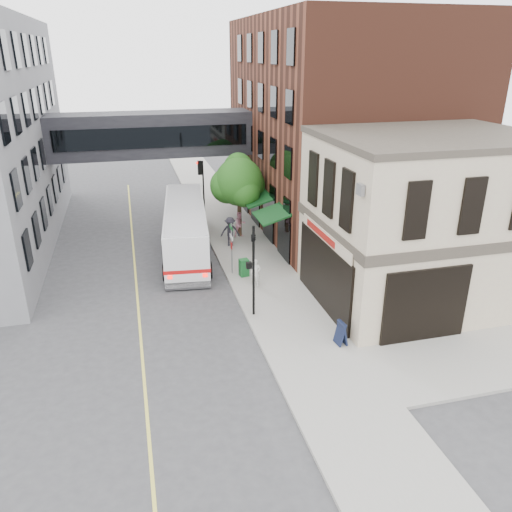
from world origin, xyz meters
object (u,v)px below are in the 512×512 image
pedestrian_b (240,224)px  sandwich_board (341,333)px  bus (186,227)px  pedestrian_a (256,273)px  pedestrian_c (230,231)px  newspaper_box (244,268)px

pedestrian_b → sandwich_board: (1.22, -14.36, -0.34)m
bus → sandwich_board: (5.10, -12.69, -1.02)m
pedestrian_b → sandwich_board: bearing=-100.6°
bus → pedestrian_b: size_ratio=6.62×
pedestrian_a → pedestrian_c: (-0.09, 6.28, 0.21)m
pedestrian_a → pedestrian_c: size_ratio=0.78×
pedestrian_c → newspaper_box: (-0.22, -4.85, -0.47)m
bus → pedestrian_b: (3.87, 1.67, -0.68)m
bus → pedestrian_b: bus is taller
newspaper_box → pedestrian_c: bearing=78.9°
bus → pedestrian_c: (2.88, 0.13, -0.58)m
pedestrian_b → newspaper_box: pedestrian_b is taller
newspaper_box → sandwich_board: 8.33m
pedestrian_b → newspaper_box: 6.52m
pedestrian_a → pedestrian_b: bearing=101.7°
bus → pedestrian_c: bearing=2.6°
sandwich_board → pedestrian_c: bearing=93.4°
sandwich_board → newspaper_box: bearing=100.6°
pedestrian_a → pedestrian_b: 7.88m
pedestrian_a → bus: bearing=134.0°
pedestrian_b → sandwich_board: 14.42m
pedestrian_a → newspaper_box: 1.49m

